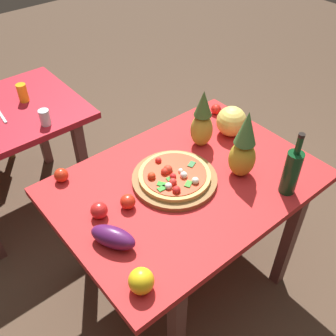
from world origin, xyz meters
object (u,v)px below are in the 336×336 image
object	(u,v)px
background_table	(3,130)
knife_utensil	(1,116)
pineapple_right	(244,148)
pizza	(174,175)
tomato_by_bottle	(99,210)
pineapple_left	(202,122)
drinking_glass_juice	(23,93)
drinking_glass_water	(45,117)
bell_pepper	(141,281)
tomato_near_board	(128,202)
tomato_at_corner	(61,175)
melon	(231,121)
pizza_board	(175,179)
display_table	(186,194)
wine_bottle	(292,171)
tomato_beside_pepper	(216,109)
eggplant	(113,237)

from	to	relation	value
background_table	knife_utensil	distance (m)	0.13
pineapple_right	knife_utensil	xyz separation A→B (m)	(-0.72, 1.25, -0.16)
pizza	tomato_by_bottle	size ratio (longest dim) A/B	4.55
pineapple_left	drinking_glass_juice	world-z (taller)	pineapple_left
tomato_by_bottle	knife_utensil	size ratio (longest dim) A/B	0.43
knife_utensil	drinking_glass_water	bearing A→B (deg)	-50.51
bell_pepper	tomato_near_board	world-z (taller)	bell_pepper
background_table	tomato_at_corner	bearing A→B (deg)	-88.43
melon	pizza	bearing A→B (deg)	-168.70
pizza_board	tomato_near_board	distance (m)	0.28
pineapple_left	drinking_glass_water	xyz separation A→B (m)	(-0.56, 0.71, -0.10)
pizza	drinking_glass_juice	size ratio (longest dim) A/B	3.04
background_table	pizza	distance (m)	1.23
display_table	tomato_by_bottle	bearing A→B (deg)	170.89
background_table	pizza_board	xyz separation A→B (m)	(0.44, -1.13, 0.13)
melon	tomato_near_board	xyz separation A→B (m)	(-0.77, -0.09, -0.05)
wine_bottle	pineapple_left	bearing A→B (deg)	97.37
pizza	wine_bottle	size ratio (longest dim) A/B	1.05
bell_pepper	tomato_near_board	xyz separation A→B (m)	(0.20, 0.37, -0.01)
tomato_by_bottle	tomato_beside_pepper	xyz separation A→B (m)	(0.98, 0.26, -0.01)
pizza_board	tomato_beside_pepper	xyz separation A→B (m)	(0.57, 0.29, 0.02)
knife_utensil	drinking_glass_juice	bearing A→B (deg)	27.59
tomato_near_board	drinking_glass_juice	world-z (taller)	drinking_glass_juice
pineapple_left	tomato_at_corner	bearing A→B (deg)	162.99
wine_bottle	eggplant	distance (m)	0.85
melon	tomato_by_bottle	size ratio (longest dim) A/B	2.18
display_table	pizza	distance (m)	0.15
pineapple_left	bell_pepper	size ratio (longest dim) A/B	3.05
pineapple_left	drinking_glass_water	size ratio (longest dim) A/B	3.48
display_table	tomato_near_board	bearing A→B (deg)	173.25
pizza_board	bell_pepper	xyz separation A→B (m)	(-0.47, -0.37, 0.04)
pizza	pineapple_right	size ratio (longest dim) A/B	0.96
tomato_by_bottle	drinking_glass_water	size ratio (longest dim) A/B	0.81
bell_pepper	eggplant	bearing A→B (deg)	81.92
pizza_board	tomato_near_board	size ratio (longest dim) A/B	5.92
tomato_near_board	tomato_beside_pepper	bearing A→B (deg)	18.90
pizza	melon	bearing A→B (deg)	11.30
pineapple_left	melon	size ratio (longest dim) A/B	1.97
display_table	knife_utensil	bearing A→B (deg)	113.16
background_table	tomato_by_bottle	size ratio (longest dim) A/B	12.70
tomato_beside_pepper	wine_bottle	bearing A→B (deg)	-106.89
bell_pepper	tomato_near_board	distance (m)	0.42
wine_bottle	melon	bearing A→B (deg)	75.55
bell_pepper	background_table	bearing A→B (deg)	88.78
tomato_at_corner	tomato_near_board	size ratio (longest dim) A/B	0.99
tomato_by_bottle	tomato_near_board	size ratio (longest dim) A/B	1.10
pineapple_left	pineapple_right	xyz separation A→B (m)	(-0.01, -0.30, 0.02)
pizza_board	wine_bottle	world-z (taller)	wine_bottle
drinking_glass_juice	drinking_glass_water	world-z (taller)	drinking_glass_juice
pizza_board	drinking_glass_water	size ratio (longest dim) A/B	4.40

